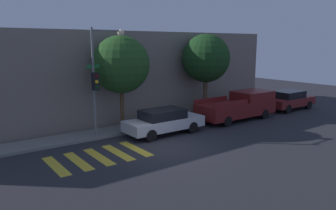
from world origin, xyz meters
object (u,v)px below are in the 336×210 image
tree_near_corner (121,65)px  tree_midblock (206,59)px  traffic_light_pole (101,70)px  sedan_middle (289,100)px  pickup_truck (239,106)px  sedan_near_corner (164,121)px

tree_near_corner → tree_midblock: bearing=0.0°
traffic_light_pole → sedan_middle: traffic_light_pole is taller
tree_midblock → sedan_middle: bearing=-16.5°
pickup_truck → tree_near_corner: tree_near_corner is taller
pickup_truck → tree_midblock: tree_midblock is taller
traffic_light_pole → sedan_near_corner: (3.03, -1.27, -2.88)m
pickup_truck → sedan_middle: pickup_truck is taller
traffic_light_pole → pickup_truck: traffic_light_pole is taller
tree_near_corner → sedan_near_corner: bearing=-53.2°
pickup_truck → tree_midblock: 3.83m
traffic_light_pole → pickup_truck: (9.13, -1.27, -2.72)m
pickup_truck → sedan_middle: (5.51, 0.00, -0.16)m
sedan_near_corner → sedan_middle: bearing=0.0°
pickup_truck → tree_midblock: bearing=121.4°
tree_midblock → tree_near_corner: bearing=180.0°
pickup_truck → sedan_near_corner: bearing=180.0°
tree_near_corner → pickup_truck: bearing=-14.7°
sedan_near_corner → tree_near_corner: 3.93m
sedan_middle → tree_midblock: bearing=163.5°
tree_near_corner → tree_midblock: tree_midblock is taller
sedan_near_corner → pickup_truck: size_ratio=0.79×
sedan_middle → tree_near_corner: size_ratio=0.80×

